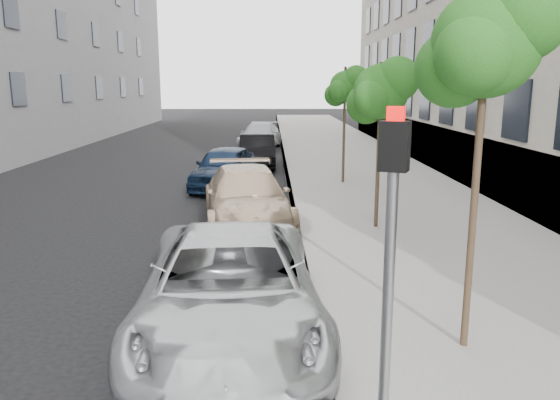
{
  "coord_description": "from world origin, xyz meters",
  "views": [
    {
      "loc": [
        0.51,
        -5.5,
        3.71
      ],
      "look_at": [
        0.69,
        4.9,
        1.5
      ],
      "focal_mm": 35.0,
      "sensor_mm": 36.0,
      "label": 1
    }
  ],
  "objects_px": {
    "sedan_blue": "(225,167)",
    "sedan_rear": "(260,136)",
    "sedan_black": "(257,151)",
    "minivan": "(230,288)",
    "tree_near": "(488,44)",
    "suv": "(247,198)",
    "tree_far": "(346,87)",
    "tree_mid": "(382,92)",
    "signal_pole": "(390,256)"
  },
  "relations": [
    {
      "from": "tree_near",
      "to": "signal_pole",
      "type": "height_order",
      "value": "tree_near"
    },
    {
      "from": "signal_pole",
      "to": "sedan_blue",
      "type": "bearing_deg",
      "value": 123.66
    },
    {
      "from": "tree_mid",
      "to": "minivan",
      "type": "distance_m",
      "value": 7.35
    },
    {
      "from": "sedan_rear",
      "to": "sedan_blue",
      "type": "bearing_deg",
      "value": -87.44
    },
    {
      "from": "tree_near",
      "to": "sedan_rear",
      "type": "height_order",
      "value": "tree_near"
    },
    {
      "from": "tree_near",
      "to": "signal_pole",
      "type": "relative_size",
      "value": 1.45
    },
    {
      "from": "tree_near",
      "to": "minivan",
      "type": "bearing_deg",
      "value": 170.49
    },
    {
      "from": "tree_near",
      "to": "suv",
      "type": "xyz_separation_m",
      "value": [
        -3.35,
        7.13,
        -3.44
      ]
    },
    {
      "from": "minivan",
      "to": "sedan_black",
      "type": "xyz_separation_m",
      "value": [
        0.0,
        17.14,
        -0.04
      ]
    },
    {
      "from": "signal_pole",
      "to": "sedan_black",
      "type": "height_order",
      "value": "signal_pole"
    },
    {
      "from": "tree_mid",
      "to": "sedan_blue",
      "type": "distance_m",
      "value": 8.02
    },
    {
      "from": "tree_near",
      "to": "sedan_black",
      "type": "distance_m",
      "value": 18.34
    },
    {
      "from": "signal_pole",
      "to": "sedan_blue",
      "type": "xyz_separation_m",
      "value": [
        -2.7,
        15.09,
        -1.48
      ]
    },
    {
      "from": "tree_far",
      "to": "sedan_blue",
      "type": "distance_m",
      "value": 5.25
    },
    {
      "from": "tree_near",
      "to": "tree_mid",
      "type": "bearing_deg",
      "value": 90.0
    },
    {
      "from": "sedan_black",
      "to": "sedan_rear",
      "type": "distance_m",
      "value": 7.27
    },
    {
      "from": "minivan",
      "to": "sedan_blue",
      "type": "relative_size",
      "value": 1.25
    },
    {
      "from": "sedan_blue",
      "to": "sedan_black",
      "type": "relative_size",
      "value": 1.0
    },
    {
      "from": "tree_mid",
      "to": "tree_far",
      "type": "relative_size",
      "value": 1.0
    },
    {
      "from": "tree_near",
      "to": "sedan_blue",
      "type": "xyz_separation_m",
      "value": [
        -4.39,
        12.62,
        -3.45
      ]
    },
    {
      "from": "tree_mid",
      "to": "sedan_rear",
      "type": "height_order",
      "value": "tree_mid"
    },
    {
      "from": "tree_near",
      "to": "sedan_blue",
      "type": "bearing_deg",
      "value": 109.17
    },
    {
      "from": "minivan",
      "to": "sedan_blue",
      "type": "bearing_deg",
      "value": 91.77
    },
    {
      "from": "sedan_blue",
      "to": "sedan_rear",
      "type": "xyz_separation_m",
      "value": [
        1.06,
        12.35,
        -0.01
      ]
    },
    {
      "from": "sedan_rear",
      "to": "minivan",
      "type": "bearing_deg",
      "value": -82.54
    },
    {
      "from": "suv",
      "to": "sedan_rear",
      "type": "bearing_deg",
      "value": 82.73
    },
    {
      "from": "tree_near",
      "to": "sedan_blue",
      "type": "height_order",
      "value": "tree_near"
    },
    {
      "from": "tree_near",
      "to": "suv",
      "type": "height_order",
      "value": "tree_near"
    },
    {
      "from": "tree_mid",
      "to": "minivan",
      "type": "height_order",
      "value": "tree_mid"
    },
    {
      "from": "tree_mid",
      "to": "signal_pole",
      "type": "height_order",
      "value": "tree_mid"
    },
    {
      "from": "suv",
      "to": "sedan_blue",
      "type": "relative_size",
      "value": 1.19
    },
    {
      "from": "sedan_blue",
      "to": "sedan_black",
      "type": "height_order",
      "value": "sedan_blue"
    },
    {
      "from": "tree_far",
      "to": "suv",
      "type": "xyz_separation_m",
      "value": [
        -3.35,
        -5.87,
        -2.85
      ]
    },
    {
      "from": "tree_near",
      "to": "tree_far",
      "type": "distance_m",
      "value": 13.01
    },
    {
      "from": "suv",
      "to": "sedan_rear",
      "type": "relative_size",
      "value": 1.03
    },
    {
      "from": "tree_mid",
      "to": "suv",
      "type": "height_order",
      "value": "tree_mid"
    },
    {
      "from": "tree_mid",
      "to": "suv",
      "type": "distance_m",
      "value": 4.39
    },
    {
      "from": "tree_far",
      "to": "sedan_rear",
      "type": "relative_size",
      "value": 0.82
    },
    {
      "from": "sedan_rear",
      "to": "tree_mid",
      "type": "bearing_deg",
      "value": -72.33
    },
    {
      "from": "tree_near",
      "to": "sedan_rear",
      "type": "bearing_deg",
      "value": 97.59
    },
    {
      "from": "tree_mid",
      "to": "tree_far",
      "type": "xyz_separation_m",
      "value": [
        -0.0,
        6.5,
        0.09
      ]
    },
    {
      "from": "tree_far",
      "to": "sedan_rear",
      "type": "height_order",
      "value": "tree_far"
    },
    {
      "from": "tree_mid",
      "to": "sedan_rear",
      "type": "xyz_separation_m",
      "value": [
        -3.33,
        18.47,
        -2.79
      ]
    },
    {
      "from": "signal_pole",
      "to": "suv",
      "type": "relative_size",
      "value": 0.64
    },
    {
      "from": "tree_mid",
      "to": "sedan_black",
      "type": "distance_m",
      "value": 12.01
    },
    {
      "from": "tree_far",
      "to": "signal_pole",
      "type": "distance_m",
      "value": 15.62
    },
    {
      "from": "sedan_black",
      "to": "sedan_rear",
      "type": "height_order",
      "value": "sedan_rear"
    },
    {
      "from": "sedan_black",
      "to": "minivan",
      "type": "bearing_deg",
      "value": -91.53
    },
    {
      "from": "signal_pole",
      "to": "sedan_rear",
      "type": "bearing_deg",
      "value": 116.93
    },
    {
      "from": "tree_mid",
      "to": "minivan",
      "type": "xyz_separation_m",
      "value": [
        -3.33,
        -5.94,
        -2.76
      ]
    }
  ]
}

